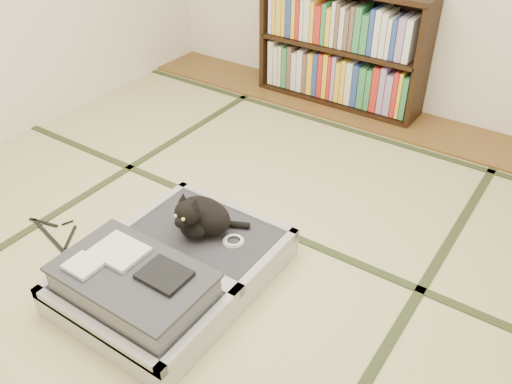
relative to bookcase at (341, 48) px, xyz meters
The scene contains 8 objects.
floor 2.14m from the bookcase, 81.01° to the right, with size 4.50×4.50×0.00m, color #CCBF88.
wood_strip 0.55m from the bookcase, 12.04° to the right, with size 4.00×0.50×0.02m, color brown.
tatami_borders 1.67m from the bookcase, 78.26° to the right, with size 4.00×4.50×0.01m.
bookcase is the anchor object (origin of this frame).
suitcase 2.40m from the bookcase, 82.91° to the right, with size 0.79×1.06×0.31m.
cat 2.09m from the bookcase, 82.44° to the right, with size 0.35×0.35×0.28m.
cable_coil 2.11m from the bookcase, 77.40° to the right, with size 0.11×0.11×0.03m.
hanger 2.50m from the bookcase, 102.65° to the right, with size 0.40×0.22×0.01m.
Camera 1 is at (1.40, -1.63, 1.94)m, focal length 38.00 mm.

